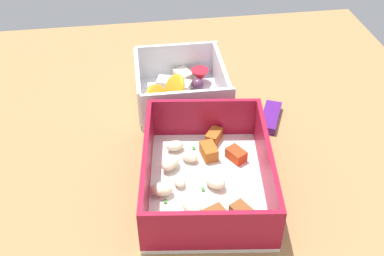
# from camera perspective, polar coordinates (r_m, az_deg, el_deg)

# --- Properties ---
(table_surface) EXTENTS (0.80, 0.80, 0.02)m
(table_surface) POSITION_cam_1_polar(r_m,az_deg,el_deg) (0.67, 0.06, -2.85)
(table_surface) COLOR #9E7547
(table_surface) RESTS_ON ground
(pasta_container) EXTENTS (0.22, 0.18, 0.06)m
(pasta_container) POSITION_cam_1_polar(r_m,az_deg,el_deg) (0.59, 1.63, -5.80)
(pasta_container) COLOR white
(pasta_container) RESTS_ON table_surface
(fruit_bowl) EXTENTS (0.15, 0.14, 0.06)m
(fruit_bowl) POSITION_cam_1_polar(r_m,az_deg,el_deg) (0.74, -1.48, 4.78)
(fruit_bowl) COLOR white
(fruit_bowl) RESTS_ON table_surface
(candy_bar) EXTENTS (0.07, 0.05, 0.01)m
(candy_bar) POSITION_cam_1_polar(r_m,az_deg,el_deg) (0.71, 9.52, 1.31)
(candy_bar) COLOR #51197A
(candy_bar) RESTS_ON table_surface
(paper_cup_liner) EXTENTS (0.04, 0.04, 0.02)m
(paper_cup_liner) POSITION_cam_1_polar(r_m,az_deg,el_deg) (0.84, -3.45, 8.23)
(paper_cup_liner) COLOR white
(paper_cup_liner) RESTS_ON table_surface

